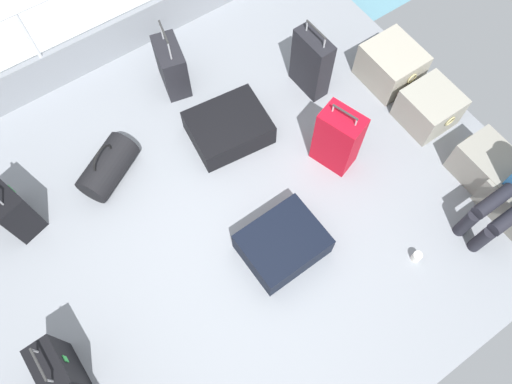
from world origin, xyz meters
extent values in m
cube|color=gray|center=(0.00, 0.00, -0.03)|extent=(4.40, 5.20, 0.06)
cube|color=gray|center=(-2.17, 0.00, 0.23)|extent=(0.06, 5.20, 0.45)
cylinder|color=silver|center=(-2.17, -0.69, 0.50)|extent=(0.04, 0.04, 1.00)
cube|color=white|center=(-3.60, 0.00, -0.34)|extent=(2.40, 7.28, 0.01)
cube|color=#9E9989|center=(-0.30, 2.19, 0.20)|extent=(0.54, 0.49, 0.40)
torus|color=tan|center=(-0.58, 2.19, 0.28)|extent=(0.02, 0.12, 0.12)
torus|color=tan|center=(-0.02, 2.19, 0.28)|extent=(0.02, 0.12, 0.12)
cube|color=gray|center=(0.30, 2.16, 0.19)|extent=(0.48, 0.48, 0.37)
torus|color=tan|center=(0.05, 2.16, 0.26)|extent=(0.02, 0.12, 0.12)
torus|color=tan|center=(0.55, 2.16, 0.26)|extent=(0.02, 0.12, 0.12)
cube|color=gray|center=(1.09, 2.15, 0.18)|extent=(0.60, 0.40, 0.37)
torus|color=tan|center=(0.79, 2.15, 0.26)|extent=(0.02, 0.12, 0.12)
torus|color=tan|center=(1.19, 2.14, 0.25)|extent=(0.02, 0.12, 0.12)
cylinder|color=black|center=(1.55, 1.79, 0.40)|extent=(0.12, 0.40, 0.12)
cylinder|color=black|center=(1.55, 1.59, 0.18)|extent=(0.11, 0.11, 0.36)
cylinder|color=black|center=(1.37, 1.79, 0.40)|extent=(0.12, 0.40, 0.12)
cylinder|color=black|center=(1.37, 1.59, 0.18)|extent=(0.11, 0.11, 0.36)
cube|color=black|center=(-0.97, -1.60, 0.27)|extent=(0.51, 0.37, 0.54)
cube|color=green|center=(-1.01, -1.48, 0.44)|extent=(0.05, 0.02, 0.08)
cube|color=black|center=(0.60, 0.18, 0.13)|extent=(0.57, 0.69, 0.27)
cube|color=white|center=(0.59, 0.53, 0.19)|extent=(0.05, 0.01, 0.08)
cube|color=black|center=(-0.70, 1.46, 0.34)|extent=(0.42, 0.20, 0.68)
cylinder|color=#A5A8AD|center=(-0.82, 1.45, 0.74)|extent=(0.02, 0.02, 0.12)
cylinder|color=#A5A8AD|center=(-0.57, 1.46, 0.74)|extent=(0.02, 0.02, 0.12)
cylinder|color=#2D2D2D|center=(-0.70, 1.46, 0.80)|extent=(0.27, 0.03, 0.02)
cube|color=silver|center=(-0.70, 1.55, 0.38)|extent=(0.05, 0.01, 0.08)
cube|color=black|center=(-1.50, 0.33, 0.26)|extent=(0.48, 0.33, 0.53)
cylinder|color=#A5A8AD|center=(-1.63, 0.36, 0.64)|extent=(0.02, 0.02, 0.22)
cylinder|color=#A5A8AD|center=(-1.37, 0.30, 0.64)|extent=(0.02, 0.02, 0.22)
cylinder|color=#2D2D2D|center=(-1.50, 0.33, 0.75)|extent=(0.28, 0.08, 0.02)
cube|color=green|center=(-1.47, 0.45, 0.39)|extent=(0.05, 0.02, 0.08)
cube|color=#B70C1E|center=(0.13, 1.13, 0.34)|extent=(0.44, 0.36, 0.68)
cylinder|color=#A5A8AD|center=(0.02, 1.09, 0.72)|extent=(0.02, 0.02, 0.08)
cylinder|color=#A5A8AD|center=(0.24, 1.16, 0.72)|extent=(0.02, 0.02, 0.08)
cylinder|color=#2D2D2D|center=(0.13, 1.13, 0.76)|extent=(0.24, 0.09, 0.02)
cube|color=white|center=(0.09, 1.25, 0.42)|extent=(0.05, 0.02, 0.08)
cube|color=black|center=(0.48, -1.81, 0.26)|extent=(0.40, 0.22, 0.51)
cylinder|color=#A5A8AD|center=(0.36, -1.81, 0.57)|extent=(0.02, 0.02, 0.12)
cylinder|color=#A5A8AD|center=(0.60, -1.81, 0.57)|extent=(0.02, 0.02, 0.12)
cylinder|color=#2D2D2D|center=(0.48, -1.81, 0.63)|extent=(0.26, 0.02, 0.02)
cube|color=green|center=(0.48, -1.70, 0.39)|extent=(0.05, 0.01, 0.08)
cube|color=black|center=(-0.65, 0.45, 0.13)|extent=(0.67, 0.80, 0.25)
cube|color=white|center=(-0.61, 0.82, 0.15)|extent=(0.05, 0.01, 0.08)
cylinder|color=black|center=(-0.91, -0.71, 0.16)|extent=(0.56, 0.67, 0.31)
torus|color=black|center=(-0.91, -0.71, 0.32)|extent=(0.15, 0.24, 0.27)
cylinder|color=white|center=(1.34, 1.09, 0.05)|extent=(0.08, 0.08, 0.10)
camera|label=1|loc=(1.60, -0.79, 4.10)|focal=34.06mm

